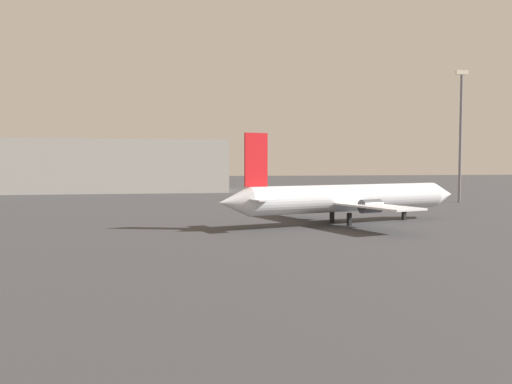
# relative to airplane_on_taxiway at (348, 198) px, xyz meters

# --- Properties ---
(airplane_on_taxiway) EXTENTS (33.61, 23.72, 10.55)m
(airplane_on_taxiway) POSITION_rel_airplane_on_taxiway_xyz_m (0.00, 0.00, 0.00)
(airplane_on_taxiway) COLOR silver
(airplane_on_taxiway) RESTS_ON ground_plane
(light_mast_right) EXTENTS (2.40, 0.50, 24.54)m
(light_mast_right) POSITION_rel_airplane_on_taxiway_xyz_m (32.93, 29.47, 10.47)
(light_mast_right) COLOR slate
(light_mast_right) RESTS_ON ground_plane
(terminal_building) EXTENTS (60.87, 22.84, 13.24)m
(terminal_building) POSITION_rel_airplane_on_taxiway_xyz_m (-36.04, 79.87, 3.52)
(terminal_building) COLOR #B7B7B2
(terminal_building) RESTS_ON ground_plane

